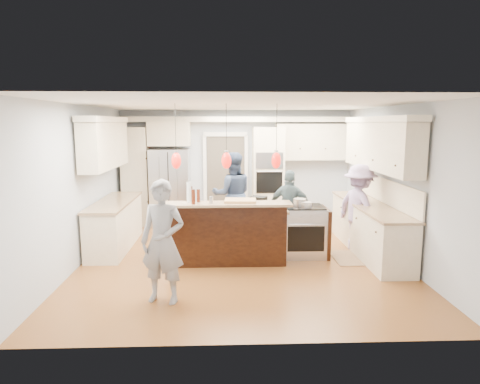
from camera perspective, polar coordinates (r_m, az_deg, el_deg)
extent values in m
plane|color=#9C662A|center=(7.73, 0.10, -8.87)|extent=(6.00, 6.00, 0.00)
cube|color=#B2BCC6|center=(10.40, -0.56, 3.42)|extent=(5.50, 0.04, 2.70)
cube|color=#B2BCC6|center=(4.47, 1.64, -4.32)|extent=(5.50, 0.04, 2.70)
cube|color=#B2BCC6|center=(7.81, -20.50, 0.92)|extent=(0.04, 6.00, 2.70)
cube|color=#B2BCC6|center=(8.01, 20.16, 1.13)|extent=(0.04, 6.00, 2.70)
cube|color=white|center=(7.35, 0.11, 11.57)|extent=(5.50, 6.00, 0.04)
cube|color=#B7B7BC|center=(10.17, -9.26, 0.61)|extent=(0.90, 0.70, 1.80)
cube|color=beige|center=(10.14, 3.74, 2.12)|extent=(0.72, 0.64, 2.30)
cube|color=black|center=(9.78, 3.96, 4.21)|extent=(0.60, 0.02, 0.35)
cube|color=black|center=(9.83, 3.93, 1.31)|extent=(0.60, 0.02, 0.50)
cylinder|color=#B7B7BC|center=(9.77, 3.97, 2.73)|extent=(0.55, 0.02, 0.02)
cube|color=beige|center=(10.32, -13.67, 2.00)|extent=(0.60, 0.58, 2.30)
cube|color=beige|center=(10.12, -9.40, 7.68)|extent=(0.95, 0.58, 0.55)
cube|color=beige|center=(10.38, 9.51, 6.61)|extent=(1.70, 0.35, 0.85)
cube|color=beige|center=(10.14, -0.54, 9.67)|extent=(5.30, 0.38, 0.12)
cube|color=#4C443A|center=(10.42, -1.93, 1.77)|extent=(0.90, 0.06, 2.10)
cube|color=white|center=(10.29, -1.96, 7.71)|extent=(1.04, 0.06, 0.10)
cube|color=beige|center=(8.33, 16.80, -4.78)|extent=(0.60, 3.00, 0.88)
cube|color=tan|center=(8.24, 16.95, -1.67)|extent=(0.64, 3.05, 0.04)
cube|color=beige|center=(8.15, 18.11, 5.82)|extent=(0.35, 3.00, 0.85)
cube|color=beige|center=(8.14, 18.21, 9.20)|extent=(0.37, 3.10, 0.10)
cube|color=beige|center=(8.63, -16.30, -4.28)|extent=(0.60, 2.20, 0.88)
cube|color=tan|center=(8.54, -16.44, -1.27)|extent=(0.64, 2.25, 0.04)
cube|color=beige|center=(8.45, -17.56, 5.95)|extent=(0.35, 2.20, 0.85)
cube|color=beige|center=(8.44, -17.65, 9.21)|extent=(0.37, 2.30, 0.10)
cube|color=black|center=(7.74, -1.80, -5.44)|extent=(2.00, 1.00, 0.88)
cube|color=tan|center=(7.64, -1.82, -2.10)|extent=(2.10, 1.10, 0.04)
cube|color=black|center=(7.17, -1.77, -5.80)|extent=(2.00, 0.12, 1.08)
cube|color=tan|center=(6.91, -1.79, -1.61)|extent=(2.10, 0.42, 0.04)
cube|color=black|center=(7.85, 2.49, -1.11)|extent=(0.34, 0.31, 0.15)
cube|color=#B7B7BC|center=(7.87, 8.34, -5.22)|extent=(0.76, 0.66, 0.90)
cube|color=black|center=(7.56, 8.80, -6.22)|extent=(0.65, 0.01, 0.45)
cube|color=black|center=(7.77, 8.42, -1.93)|extent=(0.72, 0.59, 0.02)
cube|color=black|center=(7.95, 11.26, -5.22)|extent=(0.06, 0.71, 0.88)
cylinder|color=black|center=(6.87, -8.60, 8.51)|extent=(0.01, 0.01, 0.75)
ellipsoid|color=red|center=(6.90, -8.50, 4.14)|extent=(0.15, 0.15, 0.26)
cylinder|color=black|center=(6.83, -1.84, 8.60)|extent=(0.01, 0.01, 0.75)
ellipsoid|color=red|center=(6.86, -1.82, 4.21)|extent=(0.15, 0.15, 0.26)
cylinder|color=black|center=(6.88, 4.91, 8.58)|extent=(0.01, 0.01, 0.75)
ellipsoid|color=red|center=(6.91, 4.85, 4.22)|extent=(0.15, 0.15, 0.26)
imported|color=gray|center=(5.81, -10.27, -6.55)|extent=(0.69, 0.54, 1.66)
imported|color=#2C3B56|center=(9.07, -1.02, -0.34)|extent=(0.93, 0.75, 1.79)
imported|color=#475D63|center=(8.45, 6.66, -2.14)|extent=(0.94, 0.60, 1.49)
imported|color=#A78FC1|center=(8.33, 15.65, -2.06)|extent=(1.00, 1.22, 1.64)
cube|color=#9C7755|center=(8.00, 14.48, -8.50)|extent=(0.61, 0.89, 0.01)
cylinder|color=silver|center=(6.97, -6.81, -0.03)|extent=(0.08, 0.08, 0.33)
cylinder|color=#4A1B0D|center=(6.98, -5.57, -0.50)|extent=(0.07, 0.07, 0.21)
cylinder|color=#4A1B0D|center=(6.81, -6.25, -0.64)|extent=(0.08, 0.08, 0.24)
cylinder|color=#4A1B0D|center=(7.01, -6.60, -0.28)|extent=(0.08, 0.08, 0.26)
cylinder|color=#B7B7BC|center=(6.85, -3.86, -1.07)|extent=(0.08, 0.08, 0.12)
cube|color=tan|center=(6.99, 0.03, -1.15)|extent=(0.53, 0.39, 0.04)
cylinder|color=#B7B7BC|center=(7.75, 7.96, -1.37)|extent=(0.23, 0.23, 0.13)
cylinder|color=#B7B7BC|center=(7.64, 8.81, -1.69)|extent=(0.19, 0.19, 0.10)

